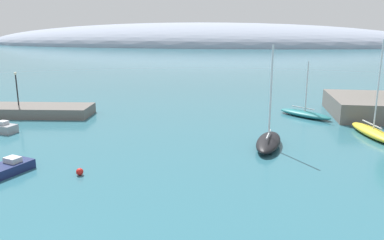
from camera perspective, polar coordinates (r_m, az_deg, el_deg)
name	(u,v)px	position (r m, az deg, el deg)	size (l,w,h in m)	color
breakwater_rocks	(7,110)	(52.99, -25.91, 1.31)	(21.14, 4.81, 1.25)	#66605B
distant_ridge	(198,45)	(234.88, 0.87, 11.12)	(271.17, 81.71, 26.29)	#8E99AD
sailboat_teal_near_shore	(305,114)	(48.79, 16.46, 0.93)	(6.57, 6.06, 6.77)	#1E6B70
sailboat_black_mid_mooring	(268,141)	(35.71, 11.33, -3.13)	(3.10, 6.93, 9.26)	black
sailboat_yellow_outer_mooring	(373,132)	(42.43, 25.36, -1.62)	(3.54, 8.06, 9.61)	yellow
motorboat_navy_foreground	(7,168)	(32.20, -25.85, -6.49)	(2.96, 4.32, 1.10)	navy
mooring_buoy_red	(80,172)	(29.88, -16.39, -7.41)	(0.54, 0.54, 0.54)	red
harbor_lamp_post	(16,85)	(51.78, -24.69, 4.78)	(0.36, 0.36, 4.16)	black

